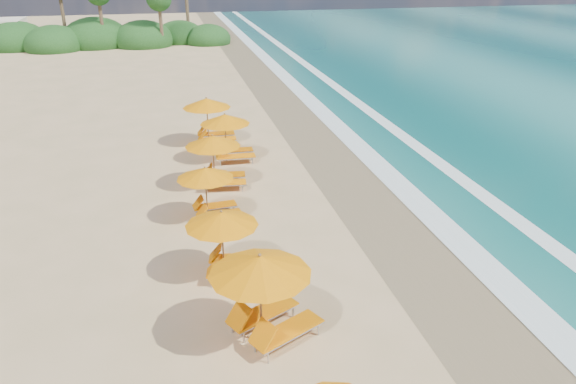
{
  "coord_description": "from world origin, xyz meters",
  "views": [
    {
      "loc": [
        -4.08,
        -18.19,
        9.34
      ],
      "look_at": [
        0.0,
        0.0,
        1.2
      ],
      "focal_mm": 34.3,
      "sensor_mm": 36.0,
      "label": 1
    }
  ],
  "objects": [
    {
      "name": "station_2",
      "position": [
        -2.62,
        -3.32,
        1.28
      ],
      "size": [
        2.72,
        2.59,
        2.28
      ],
      "rotation": [
        0.0,
        0.0,
        -0.17
      ],
      "color": "olive",
      "rests_on": "ground"
    },
    {
      "name": "station_1",
      "position": [
        -2.03,
        -6.6,
        1.48
      ],
      "size": [
        3.5,
        3.5,
        2.64
      ],
      "rotation": [
        0.0,
        0.0,
        0.48
      ],
      "color": "olive",
      "rests_on": "ground"
    },
    {
      "name": "station_5",
      "position": [
        -1.3,
        7.04,
        1.35
      ],
      "size": [
        2.63,
        2.44,
        2.41
      ],
      "rotation": [
        0.0,
        0.0,
        -0.03
      ],
      "color": "olive",
      "rests_on": "ground"
    },
    {
      "name": "station_3",
      "position": [
        -2.78,
        0.85,
        1.21
      ],
      "size": [
        2.47,
        2.32,
        2.15
      ],
      "rotation": [
        0.0,
        0.0,
        0.1
      ],
      "color": "olive",
      "rests_on": "ground"
    },
    {
      "name": "station_6",
      "position": [
        -1.91,
        9.87,
        1.42
      ],
      "size": [
        2.77,
        2.57,
        2.53
      ],
      "rotation": [
        0.0,
        0.0,
        -0.04
      ],
      "color": "olive",
      "rests_on": "ground"
    },
    {
      "name": "ground",
      "position": [
        0.0,
        0.0,
        0.0
      ],
      "size": [
        160.0,
        160.0,
        0.0
      ],
      "primitive_type": "plane",
      "color": "tan",
      "rests_on": "ground"
    },
    {
      "name": "surf_foam",
      "position": [
        6.7,
        0.0,
        0.03
      ],
      "size": [
        4.0,
        160.0,
        0.01
      ],
      "color": "white",
      "rests_on": "ground"
    },
    {
      "name": "station_4",
      "position": [
        -2.18,
        3.9,
        1.34
      ],
      "size": [
        2.74,
        2.58,
        2.38
      ],
      "rotation": [
        0.0,
        0.0,
        -0.11
      ],
      "color": "olive",
      "rests_on": "ground"
    },
    {
      "name": "treeline",
      "position": [
        -9.94,
        45.51,
        1.0
      ],
      "size": [
        25.8,
        8.8,
        9.74
      ],
      "color": "#163D14",
      "rests_on": "ground"
    },
    {
      "name": "wet_sand",
      "position": [
        4.0,
        0.0,
        0.01
      ],
      "size": [
        4.0,
        160.0,
        0.01
      ],
      "primitive_type": "cube",
      "color": "#7E6A4B",
      "rests_on": "ground"
    }
  ]
}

